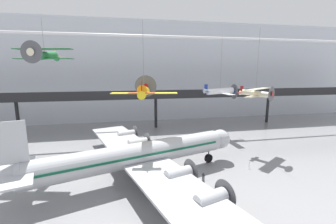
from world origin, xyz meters
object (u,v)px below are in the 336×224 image
object	(u,v)px
suspended_plane_cream_biplane	(256,93)
suspended_plane_yellow_lowwing	(144,91)
suspended_plane_green_biplane	(45,55)
info_sign_pedestal	(203,178)
airliner_silver_main	(135,156)
suspended_plane_white_twin	(220,91)
stanchion_barrier	(249,166)

from	to	relation	value
suspended_plane_cream_biplane	suspended_plane_yellow_lowwing	distance (m)	18.55
suspended_plane_green_biplane	info_sign_pedestal	world-z (taller)	suspended_plane_green_biplane
airliner_silver_main	suspended_plane_white_twin	xyz separation A→B (m)	(18.68, 17.07, 6.21)
suspended_plane_green_biplane	suspended_plane_yellow_lowwing	bearing A→B (deg)	91.64
airliner_silver_main	stanchion_barrier	size ratio (longest dim) A/B	32.58
stanchion_barrier	info_sign_pedestal	world-z (taller)	info_sign_pedestal
airliner_silver_main	suspended_plane_green_biplane	xyz separation A→B (m)	(-11.33, 6.68, 12.48)
suspended_plane_yellow_lowwing	info_sign_pedestal	size ratio (longest dim) A/B	8.54
suspended_plane_green_biplane	info_sign_pedestal	bearing A→B (deg)	78.55
suspended_plane_white_twin	stanchion_barrier	size ratio (longest dim) A/B	11.58
airliner_silver_main	stanchion_barrier	xyz separation A→B (m)	(16.05, 0.32, -2.96)
stanchion_barrier	info_sign_pedestal	distance (m)	8.07
suspended_plane_green_biplane	suspended_plane_cream_biplane	bearing A→B (deg)	101.62
suspended_plane_white_twin	stanchion_barrier	distance (m)	19.28
suspended_plane_cream_biplane	info_sign_pedestal	size ratio (longest dim) A/B	9.12
suspended_plane_green_biplane	stanchion_barrier	distance (m)	32.07
suspended_plane_white_twin	suspended_plane_yellow_lowwing	xyz separation A→B (m)	(-17.02, -12.87, 1.50)
suspended_plane_cream_biplane	suspended_plane_white_twin	world-z (taller)	suspended_plane_cream_biplane
suspended_plane_cream_biplane	suspended_plane_yellow_lowwing	bearing A→B (deg)	-117.16
airliner_silver_main	suspended_plane_yellow_lowwing	xyz separation A→B (m)	(1.66, 4.20, 7.71)
suspended_plane_yellow_lowwing	stanchion_barrier	world-z (taller)	suspended_plane_yellow_lowwing
suspended_plane_white_twin	stanchion_barrier	xyz separation A→B (m)	(-2.62, -16.76, -9.17)
suspended_plane_white_twin	stanchion_barrier	world-z (taller)	suspended_plane_white_twin
suspended_plane_cream_biplane	suspended_plane_green_biplane	distance (m)	31.91
airliner_silver_main	info_sign_pedestal	distance (m)	9.04
suspended_plane_white_twin	info_sign_pedestal	distance (m)	23.53
airliner_silver_main	stanchion_barrier	world-z (taller)	airliner_silver_main
suspended_plane_green_biplane	suspended_plane_yellow_lowwing	xyz separation A→B (m)	(12.99, -2.48, -4.77)
suspended_plane_cream_biplane	suspended_plane_green_biplane	size ratio (longest dim) A/B	1.47
suspended_plane_white_twin	stanchion_barrier	bearing A→B (deg)	-101.79
suspended_plane_yellow_lowwing	info_sign_pedestal	bearing A→B (deg)	-123.33
suspended_plane_yellow_lowwing	stanchion_barrier	bearing A→B (deg)	-95.40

